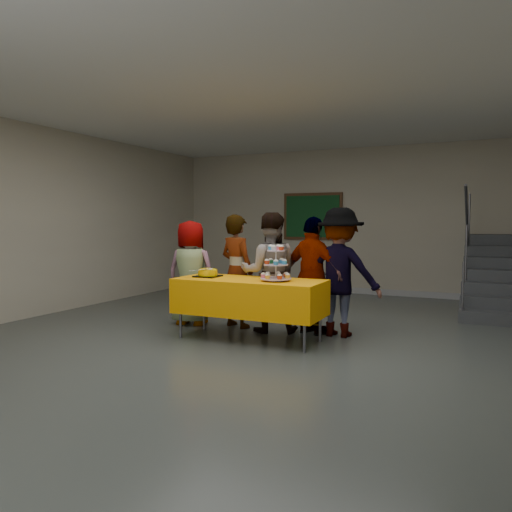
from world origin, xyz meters
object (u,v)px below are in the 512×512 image
(bake_table, at_px, (249,296))
(schoolchild_b, at_px, (237,271))
(schoolchild_a, at_px, (191,273))
(bear_cake, at_px, (208,272))
(schoolchild_d, at_px, (313,275))
(cupcake_stand, at_px, (276,267))
(schoolchild_e, at_px, (340,272))
(staircase, at_px, (505,281))
(noticeboard, at_px, (313,216))
(schoolchild_c, at_px, (270,272))

(bake_table, relative_size, schoolchild_b, 1.18)
(schoolchild_a, bearing_deg, bear_cake, 131.20)
(schoolchild_d, bearing_deg, cupcake_stand, 88.55)
(schoolchild_d, distance_m, schoolchild_e, 0.35)
(schoolchild_d, distance_m, staircase, 3.89)
(bear_cake, xyz_separation_m, schoolchild_b, (0.12, 0.61, -0.03))
(schoolchild_b, height_order, noticeboard, noticeboard)
(schoolchild_d, bearing_deg, bake_table, 64.91)
(cupcake_stand, xyz_separation_m, staircase, (2.61, 3.77, -0.45))
(cupcake_stand, bearing_deg, noticeboard, 103.31)
(schoolchild_a, height_order, schoolchild_d, schoolchild_d)
(bear_cake, relative_size, schoolchild_b, 0.22)
(bake_table, xyz_separation_m, staircase, (2.99, 3.73, -0.07))
(cupcake_stand, relative_size, schoolchild_c, 0.28)
(schoolchild_a, bearing_deg, bake_table, 148.56)
(schoolchild_b, bearing_deg, schoolchild_e, -157.25)
(cupcake_stand, xyz_separation_m, noticeboard, (-1.09, 4.60, 0.66))
(bear_cake, distance_m, schoolchild_e, 1.72)
(staircase, bearing_deg, noticeboard, 167.27)
(bear_cake, distance_m, noticeboard, 4.62)
(schoolchild_c, bearing_deg, schoolchild_a, -22.35)
(noticeboard, bearing_deg, cupcake_stand, -76.69)
(bake_table, relative_size, staircase, 0.78)
(schoolchild_a, distance_m, schoolchild_c, 1.23)
(schoolchild_a, bearing_deg, schoolchild_e, 176.96)
(cupcake_stand, bearing_deg, staircase, 55.28)
(staircase, bearing_deg, schoolchild_b, -138.30)
(bake_table, height_order, cupcake_stand, cupcake_stand)
(bake_table, xyz_separation_m, schoolchild_c, (0.05, 0.53, 0.25))
(staircase, bearing_deg, bear_cake, -134.08)
(bake_table, height_order, noticeboard, noticeboard)
(schoolchild_d, distance_m, noticeboard, 4.21)
(schoolchild_c, bearing_deg, noticeboard, -102.99)
(bear_cake, bearing_deg, schoolchild_d, 27.73)
(bear_cake, xyz_separation_m, noticeboard, (-0.10, 4.55, 0.77))
(cupcake_stand, bearing_deg, bake_table, 175.21)
(bake_table, bearing_deg, cupcake_stand, -4.79)
(cupcake_stand, height_order, schoolchild_b, schoolchild_b)
(staircase, relative_size, noticeboard, 1.85)
(bake_table, height_order, staircase, staircase)
(bear_cake, height_order, noticeboard, noticeboard)
(cupcake_stand, relative_size, schoolchild_b, 0.28)
(bear_cake, height_order, schoolchild_a, schoolchild_a)
(cupcake_stand, height_order, staircase, staircase)
(cupcake_stand, height_order, schoolchild_a, schoolchild_a)
(bake_table, xyz_separation_m, noticeboard, (-0.71, 4.57, 1.04))
(bear_cake, distance_m, schoolchild_b, 0.62)
(cupcake_stand, xyz_separation_m, schoolchild_c, (-0.33, 0.56, -0.14))
(schoolchild_a, xyz_separation_m, schoolchild_c, (1.23, 0.03, 0.05))
(schoolchild_c, bearing_deg, staircase, -156.20)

